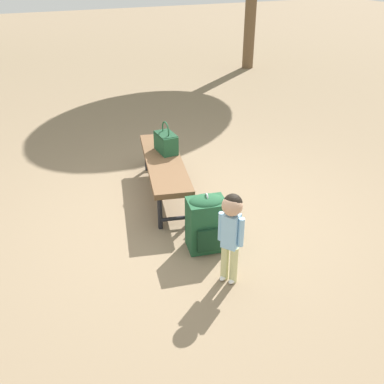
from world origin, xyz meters
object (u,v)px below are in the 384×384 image
Objects in this scene: park_bench at (164,164)px; handbag at (166,142)px; backpack_small at (206,216)px; backpack_large at (206,221)px; child_standing at (231,226)px.

handbag is (-0.19, 0.10, 0.18)m from park_bench.
park_bench reaches higher than backpack_small.
backpack_small is (-0.29, 0.14, -0.15)m from backpack_large.
backpack_small is (0.84, 0.12, -0.25)m from park_bench.
park_bench is 0.29m from handbag.
park_bench is 1.97× the size of child_standing.
child_standing reaches higher than backpack_large.
handbag is 0.62× the size of backpack_large.
handbag is at bearing -179.11° from backpack_small.
handbag is 1.26× the size of backpack_small.
backpack_large is 0.36m from backpack_small.
backpack_small is (1.03, 0.02, -0.43)m from handbag.
child_standing is (1.83, -0.16, -0.02)m from handbag.
child_standing is at bearing -4.87° from handbag.
child_standing is (1.64, -0.05, 0.16)m from park_bench.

